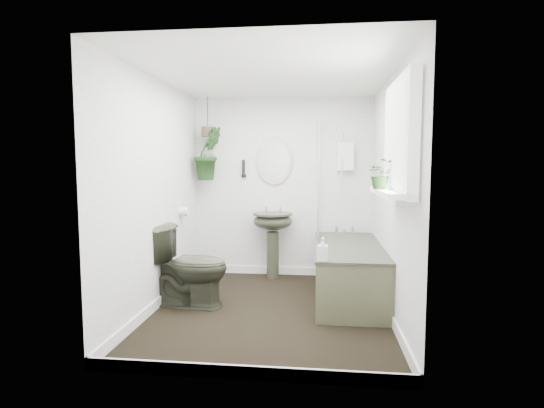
# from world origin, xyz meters

# --- Properties ---
(floor) EXTENTS (2.30, 2.80, 0.02)m
(floor) POSITION_xyz_m (0.00, 0.00, -0.01)
(floor) COLOR black
(floor) RESTS_ON ground
(ceiling) EXTENTS (2.30, 2.80, 0.02)m
(ceiling) POSITION_xyz_m (0.00, 0.00, 2.31)
(ceiling) COLOR white
(ceiling) RESTS_ON ground
(wall_back) EXTENTS (2.30, 0.02, 2.30)m
(wall_back) POSITION_xyz_m (0.00, 1.41, 1.15)
(wall_back) COLOR white
(wall_back) RESTS_ON ground
(wall_front) EXTENTS (2.30, 0.02, 2.30)m
(wall_front) POSITION_xyz_m (0.00, -1.41, 1.15)
(wall_front) COLOR white
(wall_front) RESTS_ON ground
(wall_left) EXTENTS (0.02, 2.80, 2.30)m
(wall_left) POSITION_xyz_m (-1.16, 0.00, 1.15)
(wall_left) COLOR white
(wall_left) RESTS_ON ground
(wall_right) EXTENTS (0.02, 2.80, 2.30)m
(wall_right) POSITION_xyz_m (1.16, 0.00, 1.15)
(wall_right) COLOR white
(wall_right) RESTS_ON ground
(skirting) EXTENTS (2.30, 2.80, 0.10)m
(skirting) POSITION_xyz_m (0.00, 0.00, 0.05)
(skirting) COLOR white
(skirting) RESTS_ON floor
(bathtub) EXTENTS (0.72, 1.72, 0.58)m
(bathtub) POSITION_xyz_m (0.80, 0.50, 0.29)
(bathtub) COLOR #2E3024
(bathtub) RESTS_ON floor
(bath_screen) EXTENTS (0.04, 0.72, 1.40)m
(bath_screen) POSITION_xyz_m (0.47, 0.99, 1.28)
(bath_screen) COLOR silver
(bath_screen) RESTS_ON bathtub
(shower_box) EXTENTS (0.20, 0.10, 0.35)m
(shower_box) POSITION_xyz_m (0.80, 1.34, 1.55)
(shower_box) COLOR white
(shower_box) RESTS_ON wall_back
(oval_mirror) EXTENTS (0.46, 0.03, 0.62)m
(oval_mirror) POSITION_xyz_m (-0.11, 1.37, 1.50)
(oval_mirror) COLOR #BBB8A6
(oval_mirror) RESTS_ON wall_back
(wall_sconce) EXTENTS (0.04, 0.04, 0.22)m
(wall_sconce) POSITION_xyz_m (-0.51, 1.36, 1.40)
(wall_sconce) COLOR black
(wall_sconce) RESTS_ON wall_back
(toilet_roll_holder) EXTENTS (0.11, 0.11, 0.11)m
(toilet_roll_holder) POSITION_xyz_m (-1.10, 0.70, 0.90)
(toilet_roll_holder) COLOR white
(toilet_roll_holder) RESTS_ON wall_left
(window_recess) EXTENTS (0.08, 1.00, 0.90)m
(window_recess) POSITION_xyz_m (1.09, -0.70, 1.65)
(window_recess) COLOR white
(window_recess) RESTS_ON wall_right
(window_sill) EXTENTS (0.18, 1.00, 0.04)m
(window_sill) POSITION_xyz_m (1.02, -0.70, 1.23)
(window_sill) COLOR white
(window_sill) RESTS_ON wall_right
(window_blinds) EXTENTS (0.01, 0.86, 0.76)m
(window_blinds) POSITION_xyz_m (1.04, -0.70, 1.65)
(window_blinds) COLOR white
(window_blinds) RESTS_ON wall_right
(toilet) EXTENTS (0.86, 0.56, 0.83)m
(toilet) POSITION_xyz_m (-0.85, 0.06, 0.41)
(toilet) COLOR #2E3024
(toilet) RESTS_ON floor
(pedestal_sink) EXTENTS (0.52, 0.46, 0.84)m
(pedestal_sink) POSITION_xyz_m (-0.11, 1.19, 0.42)
(pedestal_sink) COLOR #2E3024
(pedestal_sink) RESTS_ON floor
(sill_plant) EXTENTS (0.23, 0.21, 0.24)m
(sill_plant) POSITION_xyz_m (0.97, -0.57, 1.37)
(sill_plant) COLOR black
(sill_plant) RESTS_ON window_sill
(hanging_plant) EXTENTS (0.47, 0.47, 0.67)m
(hanging_plant) POSITION_xyz_m (-0.94, 1.21, 1.59)
(hanging_plant) COLOR black
(hanging_plant) RESTS_ON ceiling
(soap_bottle) EXTENTS (0.10, 0.10, 0.21)m
(soap_bottle) POSITION_xyz_m (0.51, -0.29, 0.68)
(soap_bottle) COLOR black
(soap_bottle) RESTS_ON bathtub
(hanging_pot) EXTENTS (0.16, 0.16, 0.12)m
(hanging_pot) POSITION_xyz_m (-0.94, 1.21, 1.86)
(hanging_pot) COLOR brown
(hanging_pot) RESTS_ON ceiling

